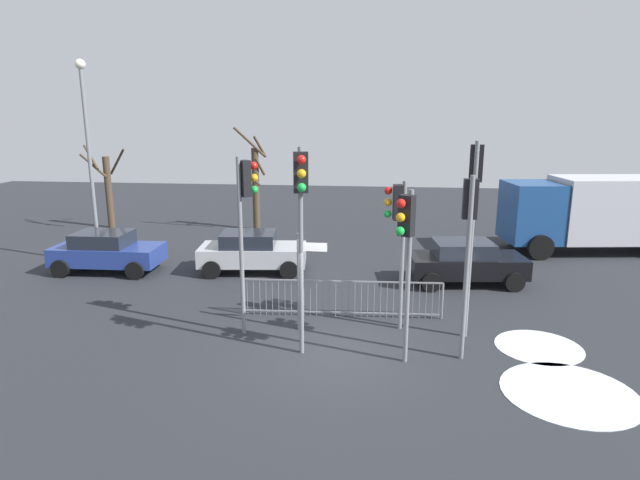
# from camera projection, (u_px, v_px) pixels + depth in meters

# --- Properties ---
(ground_plane) EXTENTS (60.00, 60.00, 0.00)m
(ground_plane) POSITION_uv_depth(u_px,v_px,m) (335.00, 352.00, 12.92)
(ground_plane) COLOR #26282D
(traffic_light_foreground_right) EXTENTS (0.57, 0.34, 3.98)m
(traffic_light_foreground_right) POSITION_uv_depth(u_px,v_px,m) (398.00, 222.00, 13.67)
(traffic_light_foreground_right) COLOR slate
(traffic_light_foreground_right) RESTS_ON ground
(traffic_light_rear_left) EXTENTS (0.36, 0.56, 4.92)m
(traffic_light_rear_left) POSITION_uv_depth(u_px,v_px,m) (301.00, 207.00, 11.92)
(traffic_light_rear_left) COLOR slate
(traffic_light_rear_left) RESTS_ON ground
(traffic_light_mid_left) EXTENTS (0.48, 0.45, 4.62)m
(traffic_light_mid_left) POSITION_uv_depth(u_px,v_px,m) (245.00, 206.00, 13.33)
(traffic_light_mid_left) COLOR slate
(traffic_light_mid_left) RESTS_ON ground
(traffic_light_rear_right) EXTENTS (0.43, 0.50, 4.03)m
(traffic_light_rear_right) POSITION_uv_depth(u_px,v_px,m) (406.00, 239.00, 11.65)
(traffic_light_rear_right) COLOR slate
(traffic_light_rear_right) RESTS_ON ground
(traffic_light_foreground_left) EXTENTS (0.36, 0.56, 5.00)m
(traffic_light_foreground_left) POSITION_uv_depth(u_px,v_px,m) (474.00, 196.00, 13.13)
(traffic_light_foreground_left) COLOR slate
(traffic_light_foreground_left) RESTS_ON ground
(traffic_light_mid_right) EXTENTS (0.33, 0.57, 4.33)m
(traffic_light_mid_right) POSITION_uv_depth(u_px,v_px,m) (469.00, 226.00, 12.00)
(traffic_light_mid_right) COLOR slate
(traffic_light_mid_right) RESTS_ON ground
(direction_sign_post) EXTENTS (0.79, 0.09, 2.64)m
(direction_sign_post) POSITION_uv_depth(u_px,v_px,m) (301.00, 276.00, 13.92)
(direction_sign_post) COLOR slate
(direction_sign_post) RESTS_ON ground
(pedestrian_guard_railing) EXTENTS (5.66, 0.32, 1.07)m
(pedestrian_guard_railing) POSITION_uv_depth(u_px,v_px,m) (342.00, 298.00, 15.05)
(pedestrian_guard_railing) COLOR slate
(pedestrian_guard_railing) RESTS_ON ground
(car_black_near) EXTENTS (3.97, 2.30, 1.47)m
(car_black_near) POSITION_uv_depth(u_px,v_px,m) (466.00, 262.00, 17.94)
(car_black_near) COLOR black
(car_black_near) RESTS_ON ground
(car_silver_far) EXTENTS (3.96, 2.26, 1.47)m
(car_silver_far) POSITION_uv_depth(u_px,v_px,m) (252.00, 251.00, 19.28)
(car_silver_far) COLOR #B2B5BA
(car_silver_far) RESTS_ON ground
(car_blue_trailing) EXTENTS (3.84, 2.00, 1.47)m
(car_blue_trailing) POSITION_uv_depth(u_px,v_px,m) (107.00, 251.00, 19.31)
(car_blue_trailing) COLOR navy
(car_blue_trailing) RESTS_ON ground
(delivery_truck) EXTENTS (7.29, 3.48, 3.10)m
(delivery_truck) POSITION_uv_depth(u_px,v_px,m) (595.00, 211.00, 21.84)
(delivery_truck) COLOR silver
(delivery_truck) RESTS_ON ground
(street_lamp) EXTENTS (0.36, 0.36, 7.50)m
(street_lamp) POSITION_uv_depth(u_px,v_px,m) (88.00, 144.00, 19.44)
(street_lamp) COLOR slate
(street_lamp) RESTS_ON ground
(bare_tree_left) EXTENTS (1.97, 1.99, 4.13)m
(bare_tree_left) POSITION_uv_depth(u_px,v_px,m) (108.00, 188.00, 26.45)
(bare_tree_left) COLOR #473828
(bare_tree_left) RESTS_ON ground
(bare_tree_centre) EXTENTS (1.56, 1.06, 5.02)m
(bare_tree_centre) POSITION_uv_depth(u_px,v_px,m) (256.00, 185.00, 25.92)
(bare_tree_centre) COLOR #473828
(bare_tree_centre) RESTS_ON ground
(snow_patch_kerb) EXTENTS (2.76, 2.76, 0.01)m
(snow_patch_kerb) POSITION_uv_depth(u_px,v_px,m) (569.00, 393.00, 11.02)
(snow_patch_kerb) COLOR silver
(snow_patch_kerb) RESTS_ON ground
(snow_patch_island) EXTENTS (2.10, 2.10, 0.01)m
(snow_patch_island) POSITION_uv_depth(u_px,v_px,m) (539.00, 347.00, 13.18)
(snow_patch_island) COLOR white
(snow_patch_island) RESTS_ON ground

